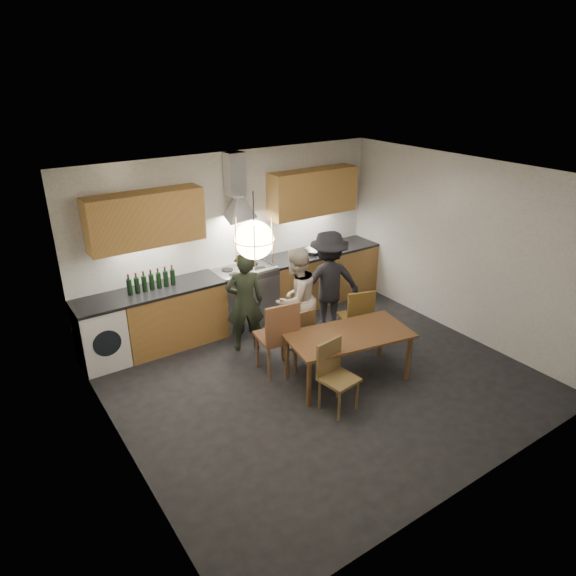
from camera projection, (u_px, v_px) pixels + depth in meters
ground at (321, 379)px, 6.63m from camera, size 5.00×5.00×0.00m
room_shell at (325, 255)px, 5.95m from camera, size 5.02×4.52×2.61m
counter_run at (246, 295)px, 7.94m from camera, size 5.00×0.62×0.90m
range_stove at (245, 296)px, 7.93m from camera, size 0.90×0.60×0.92m
wall_fixtures at (238, 204)px, 7.44m from camera, size 4.30×0.54×1.10m
pendant_lamp at (254, 240)px, 5.20m from camera, size 0.43×0.43×0.70m
dining_table at (349, 339)px, 6.41m from camera, size 1.66×1.04×0.65m
chair_back_left at (279, 334)px, 6.51m from camera, size 0.53×0.53×1.04m
chair_back_mid at (300, 332)px, 6.84m from camera, size 0.36×0.36×0.79m
chair_back_right at (357, 315)px, 7.19m from camera, size 0.50×0.50×0.89m
chair_front at (334, 371)px, 5.92m from camera, size 0.43×0.43×0.85m
person_left at (245, 302)px, 7.06m from camera, size 0.62×0.52×1.45m
person_mid at (296, 299)px, 7.13m from camera, size 0.83×0.71×1.48m
person_right at (328, 282)px, 7.56m from camera, size 1.14×0.87×1.56m
mixing_bowl at (313, 251)px, 8.34m from camera, size 0.39×0.39×0.07m
stock_pot at (329, 245)px, 8.51m from camera, size 0.24×0.24×0.16m
wine_bottles at (151, 280)px, 6.97m from camera, size 0.68×0.07×0.29m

